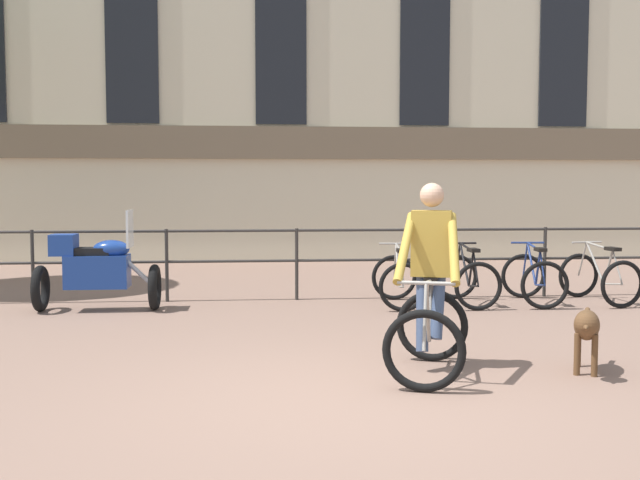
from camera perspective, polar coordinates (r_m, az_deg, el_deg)
ground_plane at (r=5.94m, az=1.32°, el=-12.20°), size 60.00×60.00×0.00m
canal_railing at (r=10.93m, az=-1.79°, el=-0.90°), size 15.05×0.05×1.05m
building_facade at (r=17.11m, az=-3.05°, el=17.16°), size 18.00×0.72×11.09m
cyclist_with_bike at (r=6.77m, az=8.36°, el=-3.61°), size 1.00×1.32×1.70m
dog at (r=7.09m, az=19.65°, el=-6.29°), size 0.49×0.86×0.60m
parked_motorcycle at (r=10.41m, az=-16.67°, el=-2.14°), size 1.61×0.62×1.35m
parked_bicycle_near_lamp at (r=10.49m, az=6.01°, el=-3.05°), size 0.74×1.16×0.86m
parked_bicycle_mid_left at (r=10.73m, az=11.12°, el=-2.95°), size 0.68×1.12×0.86m
parked_bicycle_mid_right at (r=11.04m, az=15.97°, el=-2.84°), size 0.75×1.16×0.86m
parked_bicycle_far_end at (r=11.43m, az=20.53°, el=-2.71°), size 0.81×1.19×0.86m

